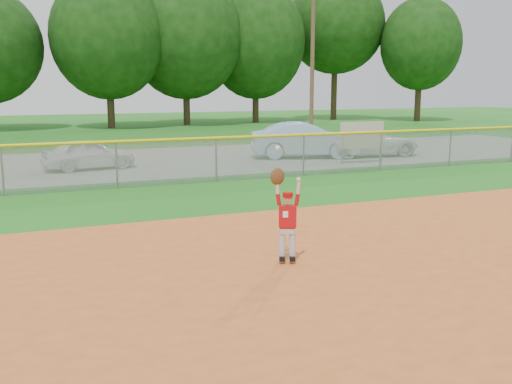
% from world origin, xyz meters
% --- Properties ---
extents(ground, '(120.00, 120.00, 0.00)m').
position_xyz_m(ground, '(0.00, 0.00, 0.00)').
color(ground, '#1B6216').
rests_on(ground, ground).
extents(parking_strip, '(44.00, 10.00, 0.03)m').
position_xyz_m(parking_strip, '(0.00, 16.00, 0.01)').
color(parking_strip, gray).
rests_on(parking_strip, ground).
extents(car_white_a, '(3.67, 1.92, 1.19)m').
position_xyz_m(car_white_a, '(-3.69, 14.57, 0.63)').
color(car_white_a, white).
rests_on(car_white_a, parking_strip).
extents(car_blue, '(5.10, 3.12, 1.59)m').
position_xyz_m(car_blue, '(5.76, 14.59, 0.82)').
color(car_blue, '#8CB1D1').
rests_on(car_blue, parking_strip).
extents(car_white_b, '(4.68, 2.49, 1.25)m').
position_xyz_m(car_white_b, '(8.87, 14.05, 0.66)').
color(car_white_b, white).
rests_on(car_white_b, parking_strip).
extents(sponsor_sign, '(1.99, 0.21, 1.77)m').
position_xyz_m(sponsor_sign, '(7.02, 11.90, 1.17)').
color(sponsor_sign, gray).
rests_on(sponsor_sign, ground).
extents(outfield_fence, '(40.06, 0.10, 1.55)m').
position_xyz_m(outfield_fence, '(0.00, 10.00, 0.88)').
color(outfield_fence, gray).
rests_on(outfield_fence, ground).
extents(power_lines, '(19.40, 0.24, 9.00)m').
position_xyz_m(power_lines, '(1.00, 22.00, 4.68)').
color(power_lines, '#4C3823').
rests_on(power_lines, ground).
extents(tree_line, '(62.37, 13.00, 14.43)m').
position_xyz_m(tree_line, '(0.96, 37.90, 7.53)').
color(tree_line, '#422D1C').
rests_on(tree_line, ground).
extents(ballplayer, '(0.55, 0.37, 2.10)m').
position_xyz_m(ballplayer, '(-1.74, 0.82, 0.94)').
color(ballplayer, silver).
rests_on(ballplayer, ground).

